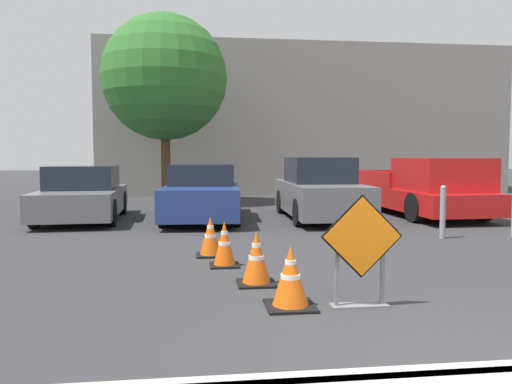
# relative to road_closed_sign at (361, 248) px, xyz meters

# --- Properties ---
(ground_plane) EXTENTS (96.00, 96.00, 0.00)m
(ground_plane) POSITION_rel_road_closed_sign_xyz_m (0.38, 8.08, -0.66)
(ground_plane) COLOR #333335
(curb_lip) EXTENTS (25.46, 0.20, 0.14)m
(curb_lip) POSITION_rel_road_closed_sign_xyz_m (0.38, -1.92, -0.59)
(curb_lip) COLOR #ADAAA3
(curb_lip) RESTS_ON ground_plane
(road_closed_sign) EXTENTS (0.91, 0.20, 1.24)m
(road_closed_sign) POSITION_rel_road_closed_sign_xyz_m (0.00, 0.00, 0.00)
(road_closed_sign) COLOR black
(road_closed_sign) RESTS_ON ground_plane
(traffic_cone_nearest) EXTENTS (0.54, 0.54, 0.68)m
(traffic_cone_nearest) POSITION_rel_road_closed_sign_xyz_m (-0.76, 0.10, -0.33)
(traffic_cone_nearest) COLOR black
(traffic_cone_nearest) RESTS_ON ground_plane
(traffic_cone_second) EXTENTS (0.49, 0.49, 0.69)m
(traffic_cone_second) POSITION_rel_road_closed_sign_xyz_m (-1.01, 1.12, -0.32)
(traffic_cone_second) COLOR black
(traffic_cone_second) RESTS_ON ground_plane
(traffic_cone_third) EXTENTS (0.44, 0.44, 0.69)m
(traffic_cone_third) POSITION_rel_road_closed_sign_xyz_m (-1.35, 2.24, -0.33)
(traffic_cone_third) COLOR black
(traffic_cone_third) RESTS_ON ground_plane
(traffic_cone_fourth) EXTENTS (0.47, 0.47, 0.66)m
(traffic_cone_fourth) POSITION_rel_road_closed_sign_xyz_m (-1.54, 3.04, -0.34)
(traffic_cone_fourth) COLOR black
(traffic_cone_fourth) RESTS_ON ground_plane
(parked_car_nearest) EXTENTS (2.05, 4.25, 1.40)m
(parked_car_nearest) POSITION_rel_road_closed_sign_xyz_m (-4.66, 8.09, -0.01)
(parked_car_nearest) COLOR slate
(parked_car_nearest) RESTS_ON ground_plane
(parked_car_second) EXTENTS (2.10, 4.76, 1.44)m
(parked_car_second) POSITION_rel_road_closed_sign_xyz_m (-1.59, 7.91, 0.02)
(parked_car_second) COLOR navy
(parked_car_second) RESTS_ON ground_plane
(parked_car_third) EXTENTS (1.89, 4.49, 1.62)m
(parked_car_third) POSITION_rel_road_closed_sign_xyz_m (1.47, 7.64, 0.08)
(parked_car_third) COLOR slate
(parked_car_third) RESTS_ON ground_plane
(pickup_truck) EXTENTS (2.20, 5.39, 1.60)m
(pickup_truck) POSITION_rel_road_closed_sign_xyz_m (4.54, 7.88, 0.06)
(pickup_truck) COLOR red
(pickup_truck) RESTS_ON ground_plane
(bollard_nearest) EXTENTS (0.12, 0.12, 1.07)m
(bollard_nearest) POSITION_rel_road_closed_sign_xyz_m (3.14, 4.24, -0.09)
(bollard_nearest) COLOR gray
(bollard_nearest) RESTS_ON ground_plane
(building_facade_backdrop) EXTENTS (17.91, 5.00, 6.48)m
(building_facade_backdrop) POSITION_rel_road_closed_sign_xyz_m (3.14, 18.00, 2.58)
(building_facade_backdrop) COLOR gray
(building_facade_backdrop) RESTS_ON ground_plane
(street_tree_behind_lot) EXTENTS (4.26, 4.26, 6.46)m
(street_tree_behind_lot) POSITION_rel_road_closed_sign_xyz_m (-2.78, 12.27, 3.66)
(street_tree_behind_lot) COLOR #513823
(street_tree_behind_lot) RESTS_ON ground_plane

